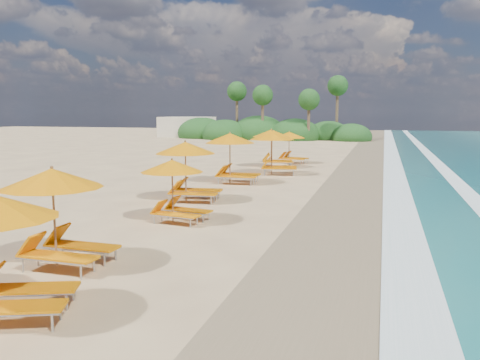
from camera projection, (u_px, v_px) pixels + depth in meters
name	position (u px, v px, depth m)	size (l,w,h in m)	color
ground	(240.00, 213.00, 17.42)	(160.00, 160.00, 0.00)	tan
wet_sand	(354.00, 220.00, 16.30)	(4.00, 160.00, 0.01)	#856F4F
surf_foam	(441.00, 225.00, 15.54)	(4.00, 160.00, 0.01)	white
station_2	(4.00, 247.00, 8.45)	(2.96, 2.92, 2.29)	olive
station_3	(60.00, 210.00, 11.35)	(2.56, 2.36, 2.37)	olive
station_4	(177.00, 186.00, 15.95)	(2.48, 2.35, 2.10)	olive
station_5	(190.00, 167.00, 19.62)	(2.86, 2.69, 2.47)	olive
station_6	(234.00, 154.00, 24.55)	(2.84, 2.63, 2.59)	olive
station_7	(275.00, 149.00, 27.93)	(3.07, 2.92, 2.57)	olive
station_8	(274.00, 146.00, 31.51)	(3.13, 3.03, 2.51)	olive
station_9	(291.00, 145.00, 33.92)	(2.74, 2.63, 2.25)	olive
treeline	(266.00, 131.00, 63.28)	(25.80, 8.80, 9.74)	#163D14
beach_building	(187.00, 127.00, 68.97)	(7.00, 5.00, 2.80)	beige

